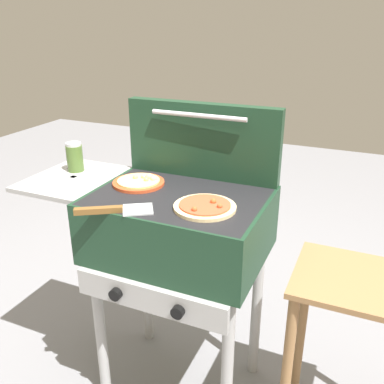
{
  "coord_description": "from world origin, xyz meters",
  "views": [
    {
      "loc": [
        0.62,
        -1.3,
        1.5
      ],
      "look_at": [
        0.05,
        0.0,
        0.92
      ],
      "focal_mm": 39.88,
      "sensor_mm": 36.0,
      "label": 1
    }
  ],
  "objects_px": {
    "grill": "(176,230)",
    "pizza_cheese": "(139,182)",
    "pizza_pepperoni": "(205,207)",
    "spatula": "(115,210)",
    "sauce_jar": "(75,157)",
    "prep_table": "(354,329)"
  },
  "relations": [
    {
      "from": "grill",
      "to": "pizza_cheese",
      "type": "height_order",
      "value": "pizza_cheese"
    },
    {
      "from": "pizza_pepperoni",
      "to": "spatula",
      "type": "height_order",
      "value": "pizza_pepperoni"
    },
    {
      "from": "pizza_cheese",
      "to": "sauce_jar",
      "type": "xyz_separation_m",
      "value": [
        -0.33,
        0.03,
        0.05
      ]
    },
    {
      "from": "prep_table",
      "to": "sauce_jar",
      "type": "bearing_deg",
      "value": 176.84
    },
    {
      "from": "grill",
      "to": "prep_table",
      "type": "bearing_deg",
      "value": 0.37
    },
    {
      "from": "grill",
      "to": "sauce_jar",
      "type": "distance_m",
      "value": 0.55
    },
    {
      "from": "sauce_jar",
      "to": "prep_table",
      "type": "height_order",
      "value": "sauce_jar"
    },
    {
      "from": "pizza_pepperoni",
      "to": "spatula",
      "type": "relative_size",
      "value": 0.85
    },
    {
      "from": "prep_table",
      "to": "pizza_pepperoni",
      "type": "bearing_deg",
      "value": -171.84
    },
    {
      "from": "pizza_pepperoni",
      "to": "sauce_jar",
      "type": "xyz_separation_m",
      "value": [
        -0.65,
        0.14,
        0.05
      ]
    },
    {
      "from": "pizza_cheese",
      "to": "prep_table",
      "type": "height_order",
      "value": "pizza_cheese"
    },
    {
      "from": "spatula",
      "to": "prep_table",
      "type": "relative_size",
      "value": 0.35
    },
    {
      "from": "pizza_pepperoni",
      "to": "prep_table",
      "type": "bearing_deg",
      "value": 8.16
    },
    {
      "from": "pizza_cheese",
      "to": "spatula",
      "type": "relative_size",
      "value": 0.8
    },
    {
      "from": "pizza_pepperoni",
      "to": "spatula",
      "type": "xyz_separation_m",
      "value": [
        -0.27,
        -0.14,
        -0.0
      ]
    },
    {
      "from": "spatula",
      "to": "sauce_jar",
      "type": "bearing_deg",
      "value": 143.22
    },
    {
      "from": "grill",
      "to": "spatula",
      "type": "distance_m",
      "value": 0.29
    },
    {
      "from": "pizza_pepperoni",
      "to": "sauce_jar",
      "type": "distance_m",
      "value": 0.66
    },
    {
      "from": "grill",
      "to": "sauce_jar",
      "type": "height_order",
      "value": "sauce_jar"
    },
    {
      "from": "pizza_pepperoni",
      "to": "grill",
      "type": "bearing_deg",
      "value": 153.84
    },
    {
      "from": "sauce_jar",
      "to": "spatula",
      "type": "relative_size",
      "value": 0.49
    },
    {
      "from": "pizza_cheese",
      "to": "spatula",
      "type": "distance_m",
      "value": 0.26
    }
  ]
}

